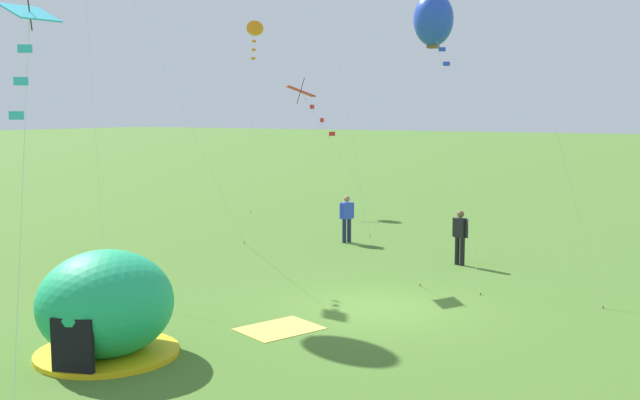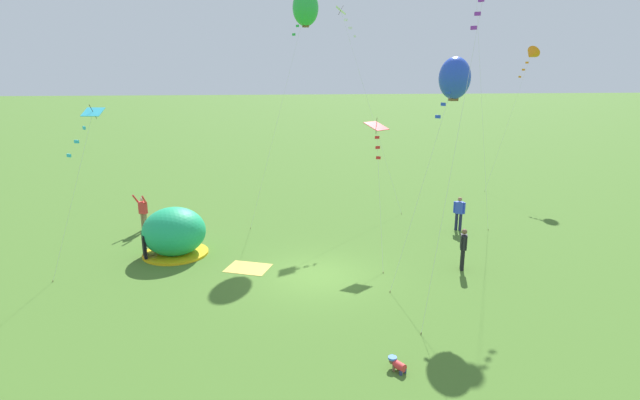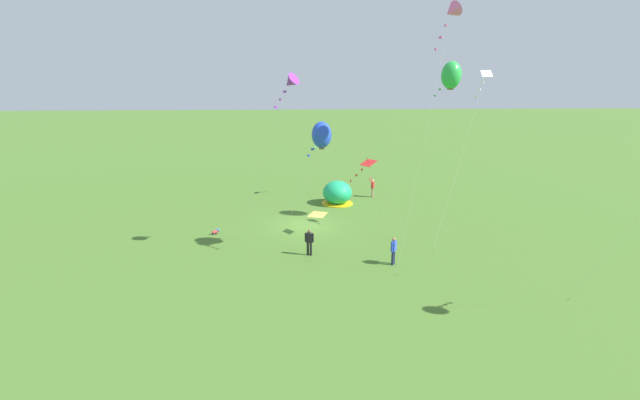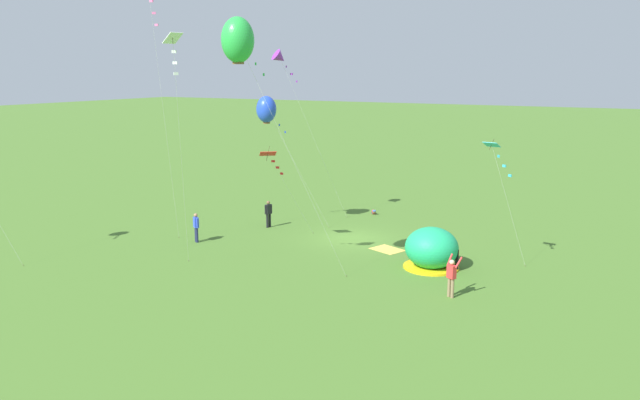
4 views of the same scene
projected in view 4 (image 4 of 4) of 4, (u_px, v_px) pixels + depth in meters
The scene contains 13 objects.
ground_plane at pixel (352, 239), 37.02m from camera, with size 300.00×300.00×0.00m, color #477028.
popup_tent at pixel (432, 249), 31.41m from camera, with size 2.81×2.81×2.10m.
picnic_blanket at pixel (387, 250), 34.80m from camera, with size 1.70×1.30×0.01m, color gold.
toddler_crawling at pixel (374, 212), 43.31m from camera, with size 0.44×0.53×0.32m.
person_far_back at pixel (268, 213), 39.58m from camera, with size 0.35×0.57×1.72m.
person_with_toddler at pixel (451, 276), 27.32m from camera, with size 0.72×0.65×1.89m.
person_center_field at pixel (196, 226), 36.15m from camera, with size 0.50×0.41×1.72m.
kite_purple at pixel (280, 58), 38.33m from camera, with size 3.49×4.45×11.11m.
kite_red at pixel (270, 157), 34.04m from camera, with size 1.20×4.76×5.78m.
kite_white at pixel (174, 52), 26.18m from camera, with size 3.32×4.20×11.38m.
kite_cyan at pixel (495, 152), 30.31m from camera, with size 2.14×1.73×6.57m.
kite_blue at pixel (266, 109), 37.31m from camera, with size 3.53×3.21×8.33m.
kite_green at pixel (238, 40), 26.11m from camera, with size 3.95×4.67×12.03m.
Camera 4 is at (-15.33, 32.37, 9.82)m, focal length 35.00 mm.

